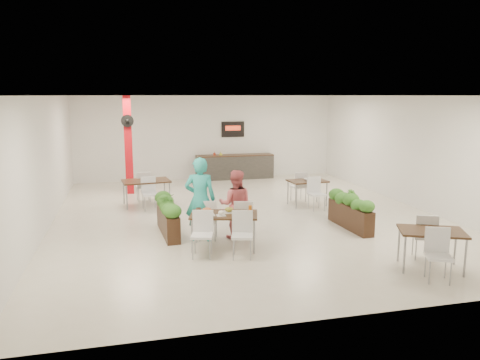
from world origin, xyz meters
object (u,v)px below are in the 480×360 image
at_px(side_table_b, 307,185).
at_px(side_table_c, 432,237).
at_px(diner_man, 200,199).
at_px(planter_right, 350,209).
at_px(main_table, 224,219).
at_px(red_column, 128,144).
at_px(diner_woman, 235,204).
at_px(side_table_a, 146,184).
at_px(planter_left, 168,213).
at_px(service_counter, 235,166).

bearing_deg(side_table_b, side_table_c, -91.26).
xyz_separation_m(diner_man, planter_right, (3.70, 0.10, -0.45)).
bearing_deg(main_table, side_table_c, -31.25).
xyz_separation_m(red_column, side_table_b, (5.06, -3.01, -1.02)).
xyz_separation_m(diner_man, diner_woman, (0.80, 0.00, -0.16)).
height_order(diner_man, side_table_b, diner_man).
distance_m(red_column, side_table_c, 10.01).
relative_size(planter_right, side_table_c, 1.12).
bearing_deg(main_table, side_table_b, 45.55).
relative_size(red_column, side_table_a, 1.93).
distance_m(red_column, side_table_b, 5.97).
xyz_separation_m(red_column, diner_man, (1.47, -5.62, -0.70)).
height_order(diner_woman, side_table_b, diner_woman).
relative_size(side_table_a, side_table_c, 1.00).
distance_m(planter_left, side_table_a, 3.13).
distance_m(main_table, planter_left, 1.68).
relative_size(red_column, planter_right, 1.73).
xyz_separation_m(main_table, diner_woman, (0.41, 0.65, 0.15)).
bearing_deg(planter_left, main_table, -50.85).
relative_size(planter_left, planter_right, 1.01).
xyz_separation_m(main_table, planter_left, (-1.06, 1.30, -0.13)).
bearing_deg(side_table_a, planter_right, -44.06).
height_order(main_table, side_table_b, same).
bearing_deg(side_table_b, main_table, -138.87).
distance_m(diner_man, planter_right, 3.73).
xyz_separation_m(main_table, planter_right, (3.31, 0.75, -0.15)).
height_order(main_table, side_table_c, same).
bearing_deg(diner_woman, planter_left, -8.11).
xyz_separation_m(red_column, main_table, (1.86, -6.27, -1.01)).
relative_size(main_table, planter_right, 1.02).
bearing_deg(side_table_b, planter_right, -91.76).
bearing_deg(diner_woman, diner_man, 15.66).
distance_m(planter_right, side_table_a, 5.97).
bearing_deg(planter_right, diner_woman, -178.05).
height_order(planter_right, side_table_b, planter_right).
distance_m(planter_left, side_table_c, 5.69).
distance_m(red_column, service_counter, 4.56).
bearing_deg(planter_left, service_counter, 64.94).
distance_m(diner_man, side_table_b, 4.45).
relative_size(side_table_b, side_table_c, 1.00).
height_order(red_column, planter_left, red_column).
xyz_separation_m(diner_man, side_table_b, (3.59, 2.61, -0.32)).
distance_m(planter_right, side_table_c, 2.88).
height_order(main_table, diner_man, diner_man).
height_order(side_table_a, side_table_c, same).
bearing_deg(planter_right, diner_man, -178.47).
height_order(service_counter, diner_woman, service_counter).
relative_size(red_column, service_counter, 1.07).
relative_size(red_column, diner_woman, 2.04).
xyz_separation_m(red_column, side_table_c, (5.35, -8.39, -1.02)).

